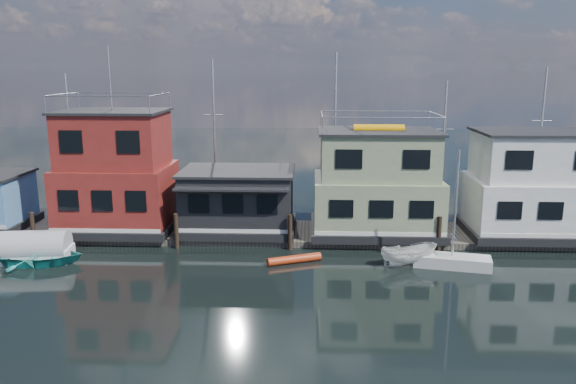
{
  "coord_description": "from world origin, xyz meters",
  "views": [
    {
      "loc": [
        4.23,
        -23.61,
        10.93
      ],
      "look_at": [
        2.77,
        12.0,
        3.0
      ],
      "focal_mm": 35.0,
      "sensor_mm": 36.0,
      "label": 1
    }
  ],
  "objects_px": {
    "tarp_runabout": "(28,249)",
    "houseboat_white": "(534,186)",
    "dinghy_teal": "(43,257)",
    "red_kayak": "(294,259)",
    "motorboat": "(409,255)",
    "houseboat_dark": "(238,200)",
    "houseboat_green": "(377,184)",
    "houseboat_red": "(116,174)",
    "day_sailer": "(452,260)"
  },
  "relations": [
    {
      "from": "day_sailer",
      "to": "dinghy_teal",
      "type": "distance_m",
      "value": 23.09
    },
    {
      "from": "houseboat_green",
      "to": "dinghy_teal",
      "type": "relative_size",
      "value": 1.93
    },
    {
      "from": "houseboat_green",
      "to": "motorboat",
      "type": "height_order",
      "value": "houseboat_green"
    },
    {
      "from": "houseboat_red",
      "to": "day_sailer",
      "type": "distance_m",
      "value": 21.71
    },
    {
      "from": "houseboat_white",
      "to": "tarp_runabout",
      "type": "height_order",
      "value": "houseboat_white"
    },
    {
      "from": "houseboat_red",
      "to": "houseboat_green",
      "type": "distance_m",
      "value": 17.01
    },
    {
      "from": "houseboat_red",
      "to": "tarp_runabout",
      "type": "height_order",
      "value": "houseboat_red"
    },
    {
      "from": "red_kayak",
      "to": "motorboat",
      "type": "xyz_separation_m",
      "value": [
        6.43,
        -0.17,
        0.4
      ]
    },
    {
      "from": "houseboat_red",
      "to": "dinghy_teal",
      "type": "xyz_separation_m",
      "value": [
        -2.4,
        -5.98,
        -3.65
      ]
    },
    {
      "from": "dinghy_teal",
      "to": "motorboat",
      "type": "relative_size",
      "value": 1.33
    },
    {
      "from": "red_kayak",
      "to": "day_sailer",
      "type": "relative_size",
      "value": 0.48
    },
    {
      "from": "houseboat_green",
      "to": "tarp_runabout",
      "type": "xyz_separation_m",
      "value": [
        -20.46,
        -5.51,
        -2.83
      ]
    },
    {
      "from": "tarp_runabout",
      "to": "dinghy_teal",
      "type": "bearing_deg",
      "value": -30.85
    },
    {
      "from": "houseboat_dark",
      "to": "red_kayak",
      "type": "xyz_separation_m",
      "value": [
        3.84,
        -5.21,
        -2.18
      ]
    },
    {
      "from": "houseboat_white",
      "to": "motorboat",
      "type": "relative_size",
      "value": 2.56
    },
    {
      "from": "houseboat_dark",
      "to": "tarp_runabout",
      "type": "relative_size",
      "value": 1.5
    },
    {
      "from": "houseboat_red",
      "to": "motorboat",
      "type": "bearing_deg",
      "value": -16.46
    },
    {
      "from": "houseboat_dark",
      "to": "motorboat",
      "type": "distance_m",
      "value": 11.73
    },
    {
      "from": "houseboat_red",
      "to": "motorboat",
      "type": "height_order",
      "value": "houseboat_red"
    },
    {
      "from": "houseboat_red",
      "to": "day_sailer",
      "type": "xyz_separation_m",
      "value": [
        20.68,
        -5.48,
        -3.7
      ]
    },
    {
      "from": "day_sailer",
      "to": "motorboat",
      "type": "xyz_separation_m",
      "value": [
        -2.41,
        0.08,
        0.23
      ]
    },
    {
      "from": "red_kayak",
      "to": "day_sailer",
      "type": "bearing_deg",
      "value": -23.53
    },
    {
      "from": "houseboat_white",
      "to": "motorboat",
      "type": "height_order",
      "value": "houseboat_white"
    },
    {
      "from": "red_kayak",
      "to": "houseboat_dark",
      "type": "bearing_deg",
      "value": 104.47
    },
    {
      "from": "houseboat_red",
      "to": "red_kayak",
      "type": "height_order",
      "value": "houseboat_red"
    },
    {
      "from": "houseboat_green",
      "to": "day_sailer",
      "type": "distance_m",
      "value": 7.31
    },
    {
      "from": "houseboat_red",
      "to": "houseboat_white",
      "type": "distance_m",
      "value": 27.01
    },
    {
      "from": "houseboat_white",
      "to": "motorboat",
      "type": "distance_m",
      "value": 10.67
    },
    {
      "from": "dinghy_teal",
      "to": "day_sailer",
      "type": "bearing_deg",
      "value": -95.97
    },
    {
      "from": "red_kayak",
      "to": "dinghy_teal",
      "type": "relative_size",
      "value": 0.73
    },
    {
      "from": "houseboat_green",
      "to": "day_sailer",
      "type": "xyz_separation_m",
      "value": [
        3.68,
        -5.48,
        -3.15
      ]
    },
    {
      "from": "day_sailer",
      "to": "tarp_runabout",
      "type": "xyz_separation_m",
      "value": [
        -24.14,
        -0.03,
        0.32
      ]
    },
    {
      "from": "houseboat_red",
      "to": "tarp_runabout",
      "type": "relative_size",
      "value": 2.41
    },
    {
      "from": "houseboat_red",
      "to": "dinghy_teal",
      "type": "bearing_deg",
      "value": -111.87
    },
    {
      "from": "houseboat_dark",
      "to": "motorboat",
      "type": "height_order",
      "value": "houseboat_dark"
    },
    {
      "from": "houseboat_red",
      "to": "day_sailer",
      "type": "height_order",
      "value": "houseboat_red"
    },
    {
      "from": "houseboat_red",
      "to": "red_kayak",
      "type": "bearing_deg",
      "value": -23.83
    },
    {
      "from": "red_kayak",
      "to": "motorboat",
      "type": "distance_m",
      "value": 6.45
    },
    {
      "from": "houseboat_dark",
      "to": "houseboat_green",
      "type": "height_order",
      "value": "houseboat_green"
    },
    {
      "from": "houseboat_white",
      "to": "day_sailer",
      "type": "bearing_deg",
      "value": -139.09
    },
    {
      "from": "houseboat_white",
      "to": "red_kayak",
      "type": "distance_m",
      "value": 16.37
    },
    {
      "from": "houseboat_dark",
      "to": "tarp_runabout",
      "type": "bearing_deg",
      "value": -154.39
    },
    {
      "from": "tarp_runabout",
      "to": "houseboat_white",
      "type": "bearing_deg",
      "value": 3.33
    },
    {
      "from": "houseboat_dark",
      "to": "tarp_runabout",
      "type": "distance_m",
      "value": 12.82
    },
    {
      "from": "dinghy_teal",
      "to": "tarp_runabout",
      "type": "distance_m",
      "value": 1.19
    },
    {
      "from": "houseboat_white",
      "to": "dinghy_teal",
      "type": "distance_m",
      "value": 30.16
    },
    {
      "from": "houseboat_red",
      "to": "red_kayak",
      "type": "relative_size",
      "value": 3.72
    },
    {
      "from": "houseboat_dark",
      "to": "houseboat_green",
      "type": "distance_m",
      "value": 9.07
    },
    {
      "from": "red_kayak",
      "to": "motorboat",
      "type": "relative_size",
      "value": 0.97
    },
    {
      "from": "houseboat_dark",
      "to": "houseboat_white",
      "type": "relative_size",
      "value": 0.88
    }
  ]
}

